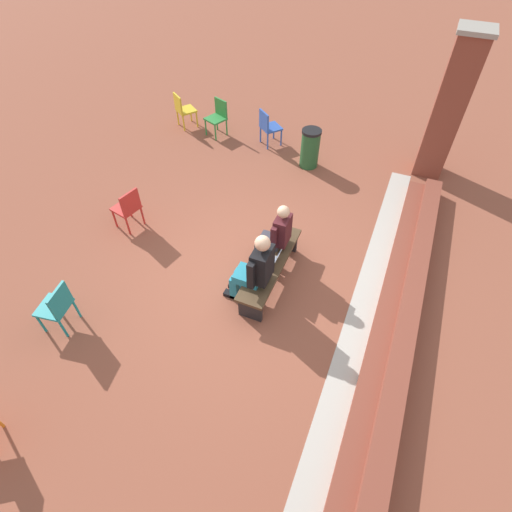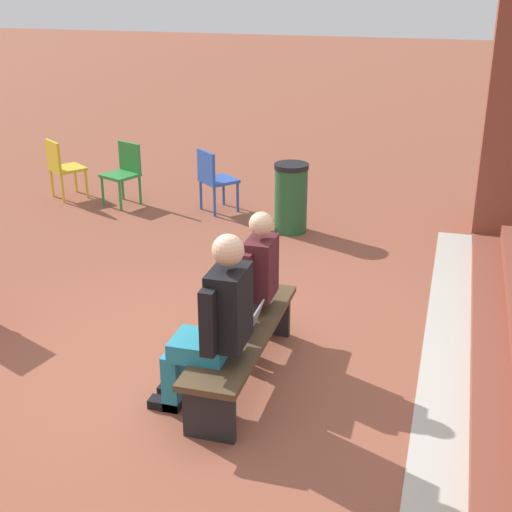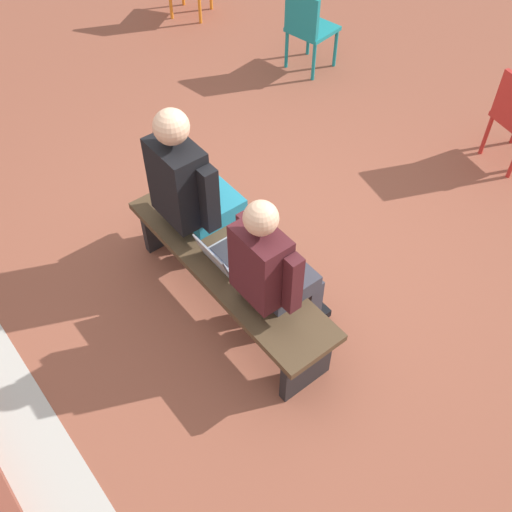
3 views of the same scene
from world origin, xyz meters
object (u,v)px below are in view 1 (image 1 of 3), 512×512
plastic_chair_by_pillar (218,115)px  plastic_chair_near_bench_left (128,207)px  person_student (276,234)px  plastic_chair_far_left (183,108)px  laptop (271,261)px  person_adult (255,268)px  plastic_chair_foreground (57,306)px  litter_bin (310,148)px  plastic_chair_near_bench_right (268,126)px  bench (270,266)px

plastic_chair_by_pillar → plastic_chair_near_bench_left: (3.69, 0.04, 0.00)m
person_student → plastic_chair_far_left: size_ratio=1.53×
person_student → laptop: bearing=10.5°
person_adult → plastic_chair_by_pillar: bearing=-147.2°
plastic_chair_foreground → litter_bin: 5.83m
plastic_chair_by_pillar → plastic_chair_near_bench_left: size_ratio=1.00×
plastic_chair_by_pillar → litter_bin: litter_bin is taller
person_student → litter_bin: bearing=-173.1°
person_adult → plastic_chair_foreground: size_ratio=1.67×
laptop → plastic_chair_near_bench_right: 4.26m
laptop → plastic_chair_foreground: size_ratio=0.38×
bench → person_student: person_student is taller
litter_bin → plastic_chair_near_bench_right: bearing=-111.8°
bench → litter_bin: size_ratio=2.09×
litter_bin → person_student: bearing=6.9°
laptop → plastic_chair_by_pillar: bearing=-143.6°
person_adult → plastic_chair_foreground: bearing=-57.3°
plastic_chair_foreground → laptop: bearing=128.4°
plastic_chair_near_bench_right → plastic_chair_by_pillar: bearing=-89.8°
plastic_chair_foreground → bench: bearing=128.8°
person_student → plastic_chair_far_left: bearing=-132.9°
laptop → plastic_chair_far_left: bearing=-135.5°
laptop → plastic_chair_foreground: bearing=-51.6°
person_student → plastic_chair_far_left: (-3.51, -3.77, -0.21)m
plastic_chair_far_left → laptop: bearing=44.5°
person_adult → litter_bin: bearing=-174.7°
plastic_chair_foreground → plastic_chair_by_pillar: size_ratio=1.00×
person_student → plastic_chair_near_bench_right: person_student is taller
bench → plastic_chair_foreground: bearing=-51.2°
plastic_chair_near_bench_right → litter_bin: bearing=68.2°
plastic_chair_near_bench_right → plastic_chair_far_left: size_ratio=1.00×
litter_bin → plastic_chair_by_pillar: bearing=-100.6°
laptop → plastic_chair_near_bench_left: (-0.25, -2.86, -0.02)m
person_student → plastic_chair_by_pillar: (-3.53, -2.83, -0.21)m
laptop → plastic_chair_by_pillar: size_ratio=0.38×
bench → laptop: laptop is taller
plastic_chair_by_pillar → person_student: bearing=38.7°
person_student → person_adult: size_ratio=0.92×
bench → plastic_chair_by_pillar: bearing=-143.6°
plastic_chair_near_bench_right → plastic_chair_foreground: bearing=-8.5°
laptop → plastic_chair_near_bench_right: size_ratio=0.38×
bench → plastic_chair_foreground: (2.00, -2.48, 0.13)m
person_adult → plastic_chair_near_bench_left: (-0.68, -2.78, -0.26)m
plastic_chair_far_left → plastic_chair_foreground: bearing=12.9°
plastic_chair_foreground → litter_bin: bearing=159.5°
plastic_chair_foreground → plastic_chair_by_pillar: 5.93m
plastic_chair_by_pillar → plastic_chair_near_bench_left: bearing=0.7°
plastic_chair_by_pillar → litter_bin: bearing=79.4°
person_adult → plastic_chair_near_bench_right: (-4.37, -1.53, -0.26)m
plastic_chair_far_left → litter_bin: (0.44, 3.40, -0.05)m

